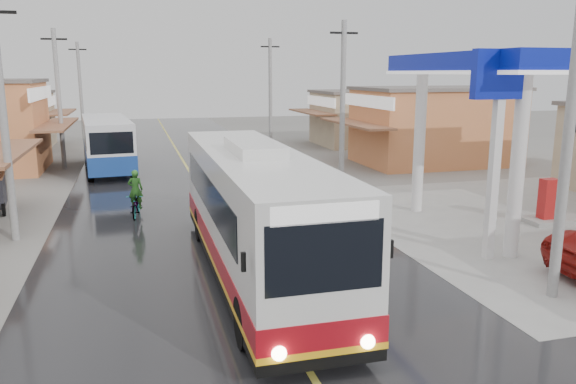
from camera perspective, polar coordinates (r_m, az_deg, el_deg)
The scene contains 9 objects.
ground at distance 12.70m, azimuth -0.40°, elevation -13.84°, with size 120.00×120.00×0.00m, color slate.
road at distance 26.79m, azimuth -8.74°, elevation -0.03°, with size 12.00×90.00×0.02m, color black.
centre_line at distance 26.78m, azimuth -8.75°, elevation -0.00°, with size 0.15×90.00×0.01m, color #D8CC4C.
shopfronts_right at distance 29.73m, azimuth 22.10°, elevation 0.39°, with size 11.00×44.00×4.80m, color beige, non-canonical shape.
utility_poles_left at distance 27.90m, azimuth -23.42°, elevation -0.43°, with size 1.60×50.00×8.00m, color gray, non-canonical shape.
utility_poles_right at distance 28.42m, azimuth 5.40°, elevation 0.73°, with size 1.60×36.00×8.00m, color gray, non-canonical shape.
coach_bus at distance 15.44m, azimuth -3.43°, elevation -2.04°, with size 2.83×11.95×3.72m.
second_bus at distance 33.83m, azimuth -17.91°, elevation 4.77°, with size 3.26×9.18×2.99m.
cyclist at distance 22.67m, azimuth -15.16°, elevation -0.93°, with size 0.85×1.83×1.90m.
Camera 1 is at (-2.95, -11.04, 5.54)m, focal length 35.00 mm.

